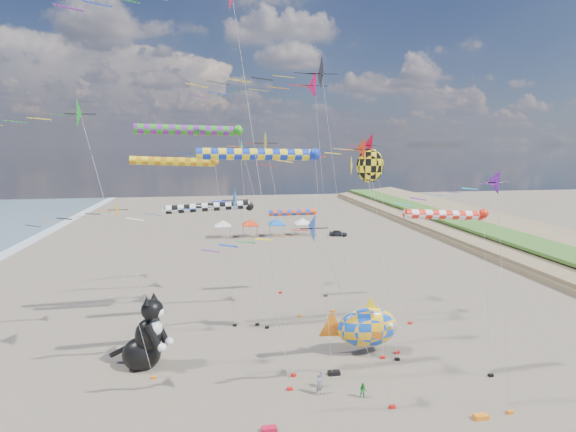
% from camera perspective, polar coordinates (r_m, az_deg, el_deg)
% --- Properties ---
extents(delta_kite_0, '(11.82, 2.44, 18.43)m').
position_cam_1_polar(delta_kite_0, '(42.10, -3.41, 8.95)').
color(delta_kite_0, yellow).
rests_on(delta_kite_0, ground).
extents(delta_kite_1, '(14.01, 2.96, 24.13)m').
position_cam_1_polar(delta_kite_1, '(43.72, 1.54, 16.17)').
color(delta_kite_1, '#E40D5A').
rests_on(delta_kite_1, ground).
extents(delta_kite_2, '(8.11, 1.63, 15.71)m').
position_cam_1_polar(delta_kite_2, '(27.98, 22.62, 3.24)').
color(delta_kite_2, '#6C1EA1').
rests_on(delta_kite_2, ground).
extents(delta_kite_3, '(12.04, 2.79, 27.11)m').
position_cam_1_polar(delta_kite_3, '(29.94, -6.80, 25.48)').
color(delta_kite_3, red).
rests_on(delta_kite_3, ground).
extents(delta_kite_4, '(10.87, 2.06, 17.74)m').
position_cam_1_polar(delta_kite_4, '(49.33, -6.73, 8.29)').
color(delta_kite_4, '#0CDADD').
rests_on(delta_kite_4, ground).
extents(delta_kite_5, '(12.21, 2.47, 18.22)m').
position_cam_1_polar(delta_kite_5, '(40.89, 11.13, 8.50)').
color(delta_kite_5, red).
rests_on(delta_kite_5, ground).
extents(delta_kite_6, '(11.70, 2.19, 20.14)m').
position_cam_1_polar(delta_kite_6, '(33.12, -25.69, 11.19)').
color(delta_kite_6, '#187E22').
rests_on(delta_kite_6, ground).
extents(delta_kite_7, '(9.50, 1.90, 12.53)m').
position_cam_1_polar(delta_kite_7, '(40.76, -22.34, 0.25)').
color(delta_kite_7, orange).
rests_on(delta_kite_7, ground).
extents(delta_kite_8, '(10.16, 1.86, 13.21)m').
position_cam_1_polar(delta_kite_8, '(26.62, 4.09, -1.88)').
color(delta_kite_8, blue).
rests_on(delta_kite_8, ground).
extents(delta_kite_9, '(10.92, 1.96, 17.69)m').
position_cam_1_polar(delta_kite_9, '(34.22, 7.73, 7.90)').
color(delta_kite_9, '#F33311').
rests_on(delta_kite_9, ground).
extents(delta_kite_10, '(10.39, 1.97, 14.33)m').
position_cam_1_polar(delta_kite_10, '(30.73, -7.68, 1.55)').
color(delta_kite_10, blue).
rests_on(delta_kite_10, ground).
extents(delta_kite_11, '(13.11, 3.09, 24.45)m').
position_cam_1_polar(delta_kite_11, '(39.54, 4.72, 17.32)').
color(delta_kite_11, black).
rests_on(delta_kite_11, ground).
extents(windsock_0, '(9.63, 0.82, 16.74)m').
position_cam_1_polar(windsock_0, '(30.35, -3.17, 7.71)').
color(windsock_0, '#1230B9').
rests_on(windsock_0, ground).
extents(windsock_1, '(10.45, 0.91, 18.69)m').
position_cam_1_polar(windsock_1, '(40.46, -12.00, 10.55)').
color(windsock_1, '#25971B').
rests_on(windsock_1, ground).
extents(windsock_2, '(6.61, 0.73, 10.09)m').
position_cam_1_polar(windsock_2, '(48.68, 0.86, 0.39)').
color(windsock_2, '#EB4710').
rests_on(windsock_2, ground).
extents(windsock_3, '(7.56, 0.68, 12.59)m').
position_cam_1_polar(windsock_3, '(32.55, 19.74, 0.02)').
color(windsock_3, red).
rests_on(windsock_3, ground).
extents(windsock_4, '(8.86, 0.77, 15.92)m').
position_cam_1_polar(windsock_4, '(40.68, -13.83, 6.65)').
color(windsock_4, orange).
rests_on(windsock_4, ground).
extents(windsock_5, '(8.96, 0.79, 11.96)m').
position_cam_1_polar(windsock_5, '(39.92, -9.55, 1.06)').
color(windsock_5, black).
rests_on(windsock_5, ground).
extents(angelfish_kite, '(3.74, 3.02, 16.68)m').
position_cam_1_polar(angelfish_kite, '(35.66, 10.09, 6.11)').
color(angelfish_kite, yellow).
rests_on(angelfish_kite, ground).
extents(cat_inflatable, '(4.92, 3.76, 5.95)m').
position_cam_1_polar(cat_inflatable, '(36.94, -17.73, -13.67)').
color(cat_inflatable, black).
rests_on(cat_inflatable, ground).
extents(fish_inflatable, '(6.75, 2.65, 4.89)m').
position_cam_1_polar(fish_inflatable, '(38.07, 9.95, -13.73)').
color(fish_inflatable, blue).
rests_on(fish_inflatable, ground).
extents(person_adult, '(0.69, 0.64, 1.57)m').
position_cam_1_polar(person_adult, '(32.83, 4.02, -20.51)').
color(person_adult, slate).
rests_on(person_adult, ground).
extents(child_green, '(0.65, 0.59, 1.08)m').
position_cam_1_polar(child_green, '(32.90, 9.50, -21.04)').
color(child_green, '#218A2E').
rests_on(child_green, ground).
extents(child_blue, '(0.53, 0.71, 1.12)m').
position_cam_1_polar(child_blue, '(33.79, 4.15, -20.04)').
color(child_blue, navy).
rests_on(child_blue, ground).
extents(kite_bag_0, '(0.90, 0.44, 0.30)m').
position_cam_1_polar(kite_bag_0, '(29.71, -2.42, -25.44)').
color(kite_bag_0, red).
rests_on(kite_bag_0, ground).
extents(kite_bag_1, '(0.90, 0.44, 0.30)m').
position_cam_1_polar(kite_bag_1, '(44.10, 11.58, -13.57)').
color(kite_bag_1, '#121EBC').
rests_on(kite_bag_1, ground).
extents(kite_bag_2, '(0.90, 0.44, 0.30)m').
position_cam_1_polar(kite_bag_2, '(33.01, 23.29, -22.38)').
color(kite_bag_2, orange).
rests_on(kite_bag_2, ground).
extents(kite_bag_3, '(0.90, 0.44, 0.30)m').
position_cam_1_polar(kite_bag_3, '(35.59, 5.85, -19.21)').
color(kite_bag_3, black).
rests_on(kite_bag_3, ground).
extents(tent_row, '(19.20, 4.20, 3.80)m').
position_cam_1_polar(tent_row, '(83.66, -3.15, -0.50)').
color(tent_row, silver).
rests_on(tent_row, ground).
extents(parked_car, '(3.62, 2.41, 1.14)m').
position_cam_1_polar(parked_car, '(84.82, 6.39, -2.18)').
color(parked_car, '#26262D').
rests_on(parked_car, ground).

